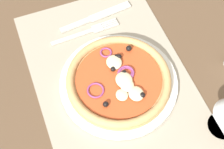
{
  "coord_description": "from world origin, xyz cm",
  "views": [
    {
      "loc": [
        37.49,
        -14.08,
        68.59
      ],
      "look_at": [
        0.79,
        0.0,
        2.59
      ],
      "focal_mm": 54.05,
      "sensor_mm": 36.0,
      "label": 1
    }
  ],
  "objects_px": {
    "plate": "(119,83)",
    "knife": "(97,17)",
    "pizza": "(119,80)",
    "fork": "(89,31)"
  },
  "relations": [
    {
      "from": "plate",
      "to": "knife",
      "type": "distance_m",
      "value": 0.21
    },
    {
      "from": "pizza",
      "to": "knife",
      "type": "height_order",
      "value": "pizza"
    },
    {
      "from": "pizza",
      "to": "fork",
      "type": "relative_size",
      "value": 1.32
    },
    {
      "from": "fork",
      "to": "knife",
      "type": "xyz_separation_m",
      "value": [
        -0.04,
        0.03,
        0.0
      ]
    },
    {
      "from": "plate",
      "to": "pizza",
      "type": "height_order",
      "value": "pizza"
    },
    {
      "from": "pizza",
      "to": "knife",
      "type": "xyz_separation_m",
      "value": [
        -0.21,
        0.02,
        -0.02
      ]
    },
    {
      "from": "knife",
      "to": "fork",
      "type": "bearing_deg",
      "value": -139.13
    },
    {
      "from": "pizza",
      "to": "knife",
      "type": "relative_size",
      "value": 1.19
    },
    {
      "from": "plate",
      "to": "fork",
      "type": "relative_size",
      "value": 1.51
    },
    {
      "from": "pizza",
      "to": "plate",
      "type": "bearing_deg",
      "value": -103.43
    }
  ]
}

